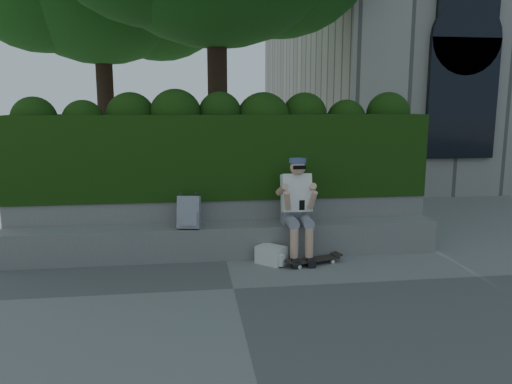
{
  "coord_description": "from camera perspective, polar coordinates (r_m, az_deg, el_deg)",
  "views": [
    {
      "loc": [
        -0.48,
        -5.46,
        2.12
      ],
      "look_at": [
        0.4,
        1.0,
        0.95
      ],
      "focal_mm": 35.0,
      "sensor_mm": 36.0,
      "label": 1
    }
  ],
  "objects": [
    {
      "name": "ground",
      "position": [
        5.87,
        -2.6,
        -10.99
      ],
      "size": [
        80.0,
        80.0,
        0.0
      ],
      "primitive_type": "plane",
      "color": "slate",
      "rests_on": "ground"
    },
    {
      "name": "bench_ledge",
      "position": [
        6.98,
        -3.55,
        -5.58
      ],
      "size": [
        6.0,
        0.45,
        0.45
      ],
      "primitive_type": "cube",
      "color": "gray",
      "rests_on": "ground"
    },
    {
      "name": "planter_wall",
      "position": [
        7.4,
        -3.84,
        -3.48
      ],
      "size": [
        6.0,
        0.5,
        0.75
      ],
      "primitive_type": "cube",
      "color": "gray",
      "rests_on": "ground"
    },
    {
      "name": "hedge",
      "position": [
        7.46,
        -4.04,
        4.23
      ],
      "size": [
        6.0,
        1.0,
        1.2
      ],
      "primitive_type": "cube",
      "color": "black",
      "rests_on": "planter_wall"
    },
    {
      "name": "person",
      "position": [
        6.82,
        4.72,
        -1.42
      ],
      "size": [
        0.4,
        0.76,
        1.38
      ],
      "color": "gray",
      "rests_on": "ground"
    },
    {
      "name": "skateboard",
      "position": [
        6.72,
        6.56,
        -7.72
      ],
      "size": [
        0.75,
        0.39,
        0.08
      ],
      "rotation": [
        0.0,
        0.0,
        0.3
      ],
      "color": "black",
      "rests_on": "ground"
    },
    {
      "name": "backpack_plaid",
      "position": [
        6.76,
        -7.68,
        -2.31
      ],
      "size": [
        0.32,
        0.21,
        0.44
      ],
      "primitive_type": "cube",
      "rotation": [
        0.0,
        0.0,
        -0.18
      ],
      "color": "#9F9FA3",
      "rests_on": "bench_ledge"
    },
    {
      "name": "backpack_ground",
      "position": [
        6.71,
        1.74,
        -7.19
      ],
      "size": [
        0.44,
        0.44,
        0.24
      ],
      "primitive_type": "cube",
      "rotation": [
        0.0,
        0.0,
        -0.75
      ],
      "color": "silver",
      "rests_on": "ground"
    }
  ]
}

